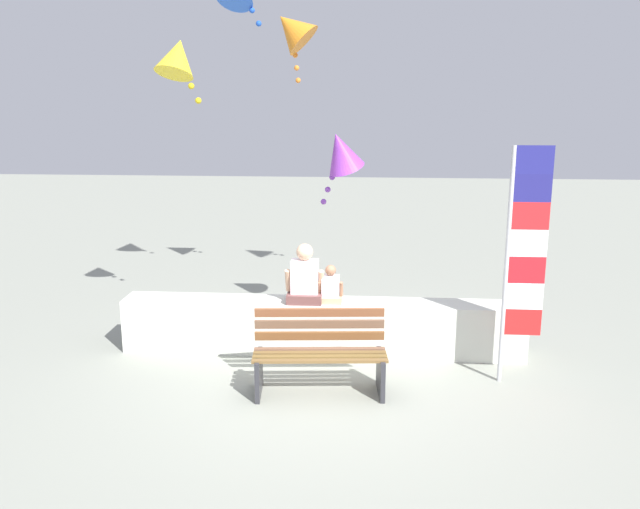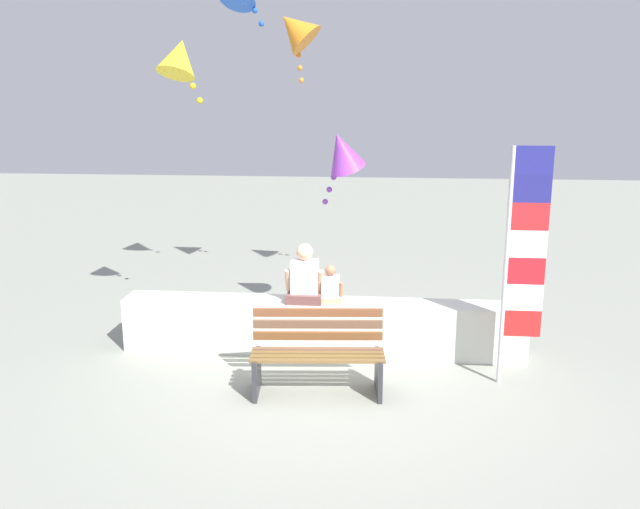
{
  "view_description": "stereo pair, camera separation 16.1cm",
  "coord_description": "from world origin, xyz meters",
  "px_view_note": "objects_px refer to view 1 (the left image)",
  "views": [
    {
      "loc": [
        0.59,
        -6.98,
        3.19
      ],
      "look_at": [
        -0.02,
        1.02,
        1.28
      ],
      "focal_mm": 37.37,
      "sensor_mm": 36.0,
      "label": 1
    },
    {
      "loc": [
        0.75,
        -6.96,
        3.19
      ],
      "look_at": [
        -0.02,
        1.02,
        1.28
      ],
      "focal_mm": 37.37,
      "sensor_mm": 36.0,
      "label": 2
    }
  ],
  "objects_px": {
    "person_child": "(331,288)",
    "kite_yellow": "(177,57)",
    "kite_purple": "(341,152)",
    "kite_orange": "(292,29)",
    "park_bench": "(320,356)",
    "flag_banner": "(521,251)",
    "person_adult": "(305,279)"
  },
  "relations": [
    {
      "from": "person_adult",
      "to": "flag_banner",
      "type": "bearing_deg",
      "value": -15.68
    },
    {
      "from": "park_bench",
      "to": "person_child",
      "type": "distance_m",
      "value": 1.2
    },
    {
      "from": "kite_purple",
      "to": "kite_orange",
      "type": "bearing_deg",
      "value": 121.75
    },
    {
      "from": "flag_banner",
      "to": "kite_orange",
      "type": "xyz_separation_m",
      "value": [
        -2.84,
        2.85,
        2.61
      ]
    },
    {
      "from": "kite_purple",
      "to": "kite_yellow",
      "type": "xyz_separation_m",
      "value": [
        -2.08,
        -0.23,
        1.2
      ]
    },
    {
      "from": "person_adult",
      "to": "kite_purple",
      "type": "bearing_deg",
      "value": 65.81
    },
    {
      "from": "park_bench",
      "to": "person_adult",
      "type": "xyz_separation_m",
      "value": [
        -0.27,
        1.1,
        0.56
      ]
    },
    {
      "from": "flag_banner",
      "to": "kite_purple",
      "type": "xyz_separation_m",
      "value": [
        -2.06,
        1.58,
        0.94
      ]
    },
    {
      "from": "kite_purple",
      "to": "person_adult",
      "type": "bearing_deg",
      "value": -114.19
    },
    {
      "from": "flag_banner",
      "to": "kite_purple",
      "type": "height_order",
      "value": "kite_purple"
    },
    {
      "from": "person_adult",
      "to": "flag_banner",
      "type": "relative_size",
      "value": 0.28
    },
    {
      "from": "person_child",
      "to": "kite_yellow",
      "type": "bearing_deg",
      "value": 161.79
    },
    {
      "from": "person_adult",
      "to": "kite_purple",
      "type": "distance_m",
      "value": 1.8
    },
    {
      "from": "kite_orange",
      "to": "person_adult",
      "type": "bearing_deg",
      "value": -79.97
    },
    {
      "from": "park_bench",
      "to": "flag_banner",
      "type": "xyz_separation_m",
      "value": [
        2.19,
        0.41,
        1.13
      ]
    },
    {
      "from": "kite_purple",
      "to": "kite_yellow",
      "type": "distance_m",
      "value": 2.41
    },
    {
      "from": "person_adult",
      "to": "kite_orange",
      "type": "bearing_deg",
      "value": 100.03
    },
    {
      "from": "flag_banner",
      "to": "kite_yellow",
      "type": "distance_m",
      "value": 4.85
    },
    {
      "from": "park_bench",
      "to": "person_child",
      "type": "bearing_deg",
      "value": 87.39
    },
    {
      "from": "kite_purple",
      "to": "kite_orange",
      "type": "relative_size",
      "value": 0.96
    },
    {
      "from": "flag_banner",
      "to": "kite_purple",
      "type": "bearing_deg",
      "value": 142.48
    },
    {
      "from": "person_child",
      "to": "kite_yellow",
      "type": "height_order",
      "value": "kite_yellow"
    },
    {
      "from": "person_adult",
      "to": "park_bench",
      "type": "bearing_deg",
      "value": -76.21
    },
    {
      "from": "park_bench",
      "to": "kite_yellow",
      "type": "height_order",
      "value": "kite_yellow"
    },
    {
      "from": "park_bench",
      "to": "kite_purple",
      "type": "relative_size",
      "value": 1.38
    },
    {
      "from": "person_child",
      "to": "kite_orange",
      "type": "height_order",
      "value": "kite_orange"
    },
    {
      "from": "park_bench",
      "to": "kite_orange",
      "type": "height_order",
      "value": "kite_orange"
    },
    {
      "from": "kite_purple",
      "to": "flag_banner",
      "type": "bearing_deg",
      "value": -37.52
    },
    {
      "from": "kite_orange",
      "to": "kite_yellow",
      "type": "distance_m",
      "value": 2.03
    },
    {
      "from": "flag_banner",
      "to": "person_child",
      "type": "bearing_deg",
      "value": 162.1
    },
    {
      "from": "park_bench",
      "to": "kite_yellow",
      "type": "bearing_deg",
      "value": 137.85
    },
    {
      "from": "park_bench",
      "to": "kite_yellow",
      "type": "distance_m",
      "value": 4.19
    }
  ]
}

